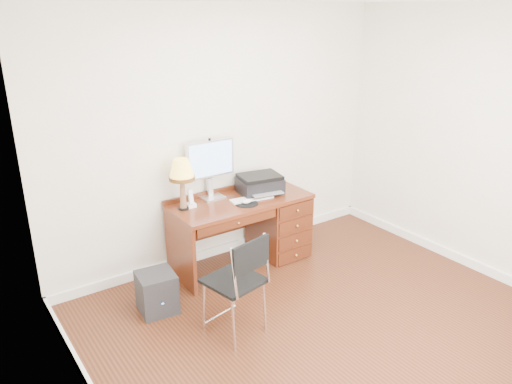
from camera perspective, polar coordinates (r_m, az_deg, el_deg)
ground at (r=4.62m, az=8.22°, el=-14.86°), size 4.00×4.00×0.00m
room_shell at (r=4.99m, az=3.26°, el=-11.06°), size 4.00×4.00×4.00m
desk at (r=5.54m, az=1.06°, el=-3.42°), size 1.50×0.67×0.75m
monitor at (r=5.19m, az=-5.23°, el=3.42°), size 0.54×0.17×0.62m
keyboard at (r=5.24m, az=-0.50°, el=-0.77°), size 0.48×0.19×0.02m
mouse_pad at (r=5.12m, az=-1.08°, el=-1.21°), size 0.24×0.24×0.05m
printer at (r=5.41m, az=0.43°, el=0.95°), size 0.51×0.43×0.20m
leg_lamp at (r=4.91m, az=-8.49°, el=2.19°), size 0.26×0.26×0.52m
phone at (r=5.07m, az=-7.45°, el=-1.13°), size 0.09×0.09×0.18m
pen_cup at (r=5.47m, az=-1.70°, el=0.67°), size 0.09×0.09×0.11m
chair at (r=4.18m, az=-2.05°, el=-9.62°), size 0.51×0.51×0.92m
equipment_box at (r=4.76m, az=-11.26°, el=-11.17°), size 0.36×0.36×0.38m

